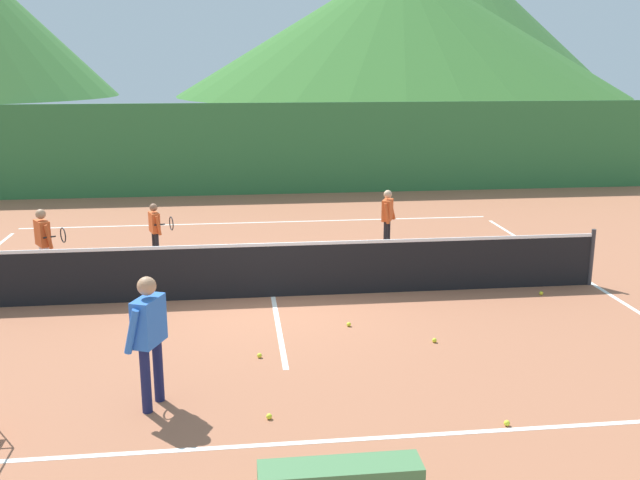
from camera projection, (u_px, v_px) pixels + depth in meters
name	position (u px, v px, depth m)	size (l,w,h in m)	color
ground_plane	(273.00, 297.00, 12.56)	(120.00, 120.00, 0.00)	#A86647
line_baseline_near	(299.00, 443.00, 7.75)	(11.84, 0.08, 0.01)	white
line_baseline_far	(260.00, 222.00, 18.33)	(11.84, 0.08, 0.01)	white
line_sideline_east	(593.00, 284.00, 13.25)	(0.08, 10.98, 0.01)	white
line_service_center	(273.00, 297.00, 12.56)	(0.08, 6.18, 0.01)	white
tennis_net	(273.00, 269.00, 12.44)	(11.75, 0.08, 1.05)	#333338
instructor	(149.00, 330.00, 8.36)	(0.47, 0.81, 1.62)	#191E4C
student_0	(44.00, 238.00, 13.31)	(0.64, 0.55, 1.37)	silver
student_1	(155.00, 226.00, 14.72)	(0.54, 0.50, 1.19)	black
student_2	(387.00, 214.00, 15.53)	(0.40, 0.53, 1.32)	black
tennis_ball_0	(269.00, 416.00, 8.26)	(0.07, 0.07, 0.07)	yellow
tennis_ball_1	(434.00, 340.00, 10.52)	(0.07, 0.07, 0.07)	yellow
tennis_ball_2	(260.00, 355.00, 9.98)	(0.07, 0.07, 0.07)	yellow
tennis_ball_4	(507.00, 423.00, 8.11)	(0.07, 0.07, 0.07)	yellow
tennis_ball_5	(349.00, 324.00, 11.15)	(0.07, 0.07, 0.07)	yellow
tennis_ball_6	(541.00, 293.00, 12.65)	(0.07, 0.07, 0.07)	yellow
windscreen_fence	(254.00, 149.00, 21.86)	(26.05, 0.08, 2.79)	#33753D
hill_0	(463.00, 25.00, 91.41)	(37.70, 37.70, 16.98)	#427A38
hill_1	(399.00, 28.00, 84.63)	(52.75, 52.75, 15.60)	#38702D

